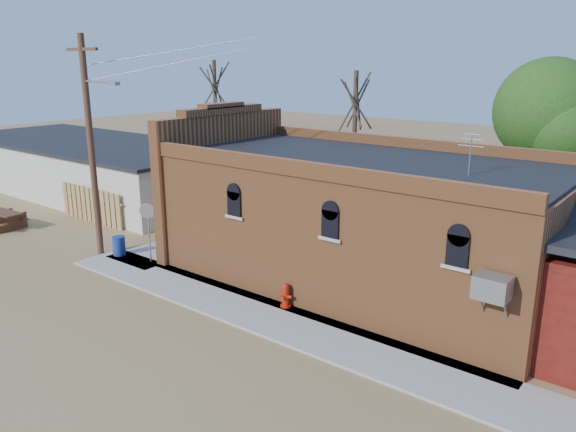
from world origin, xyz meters
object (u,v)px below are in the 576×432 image
Objects in this scene: brick_bar at (353,219)px; fire_hydrant at (286,295)px; stop_sign at (148,216)px; trash_barrel at (119,246)px; picnic_table at (4,218)px; utility_pole at (91,143)px.

brick_bar is 4.14m from fire_hydrant.
stop_sign is 3.09× the size of trash_barrel.
brick_bar is 7.64× the size of picnic_table.
stop_sign is (-7.01, 0.00, 1.50)m from fire_hydrant.
picnic_table is at bearing 176.50° from stop_sign.
utility_pole reaches higher than trash_barrel.
stop_sign is at bearing 156.29° from fire_hydrant.
utility_pole reaches higher than stop_sign.
stop_sign is 9.75m from picnic_table.
trash_barrel is (-8.70, -0.30, -0.01)m from fire_hydrant.
fire_hydrant is at bearing 3.57° from utility_pole.
utility_pole is 8.21m from picnic_table.
stop_sign reaches higher than fire_hydrant.
stop_sign reaches higher than picnic_table.
fire_hydrant reaches higher than trash_barrel.
brick_bar is at bearing 23.69° from utility_pole.
stop_sign is at bearing -153.00° from brick_bar.
brick_bar is 20.44× the size of trash_barrel.
brick_bar reaches higher than stop_sign.
utility_pole is at bearing -156.31° from brick_bar.
utility_pole is 3.63× the size of stop_sign.
fire_hydrant is 0.39× the size of picnic_table.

